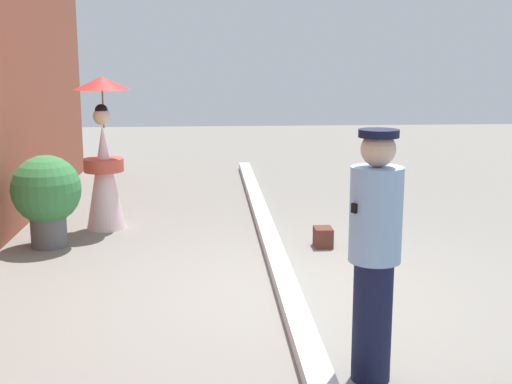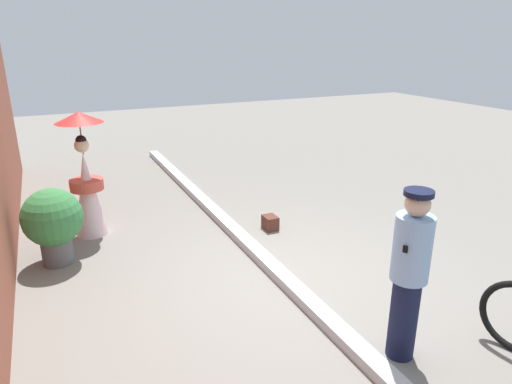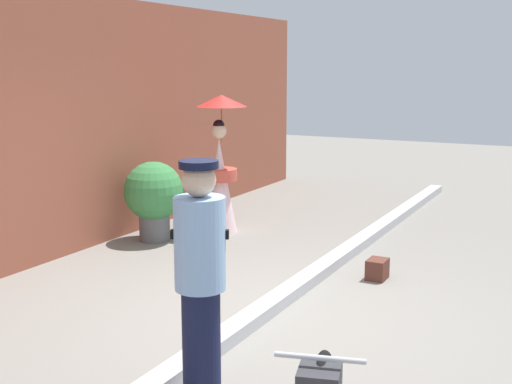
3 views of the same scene
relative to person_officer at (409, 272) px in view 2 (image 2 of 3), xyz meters
name	(u,v)px [view 2 (image 2 of 3)]	position (x,y,z in m)	size (l,w,h in m)	color
ground_plane	(284,282)	(1.66, 0.37, -0.90)	(30.00, 30.00, 0.00)	gray
sidewalk_curb	(284,278)	(1.66, 0.37, -0.84)	(14.00, 0.20, 0.12)	#B2B2B7
person_officer	(409,272)	(0.00, 0.00, 0.00)	(0.34, 0.36, 1.68)	#141938
person_with_parasol	(86,179)	(4.24, 2.35, 0.00)	(0.69, 0.69, 1.89)	silver
potted_plant_by_door	(54,221)	(3.46, 2.86, -0.29)	(0.80, 0.78, 1.05)	#59595B
backpack_spare	(271,222)	(3.20, -0.23, -0.78)	(0.25, 0.20, 0.22)	#592D23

